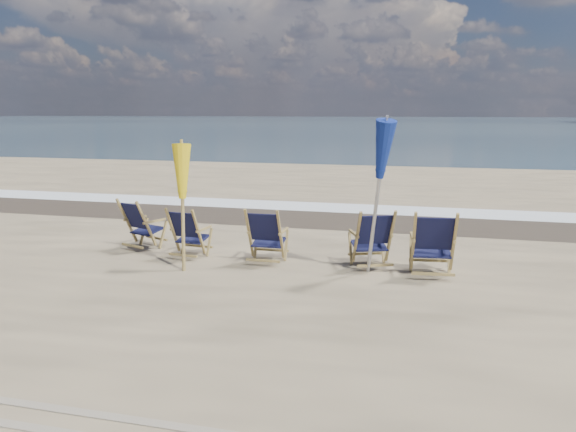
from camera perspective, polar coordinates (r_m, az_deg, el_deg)
name	(u,v)px	position (r m, az deg, el deg)	size (l,w,h in m)	color
ocean	(424,122)	(133.96, 13.69, 9.27)	(400.00, 400.00, 0.00)	#3B5463
surf_foam	(347,208)	(14.58, 5.97, 0.81)	(200.00, 1.40, 0.01)	silver
wet_sand_strip	(337,219)	(13.12, 5.00, -0.27)	(200.00, 2.60, 0.00)	#42362A
beach_chair_0	(146,226)	(10.22, -14.18, -1.00)	(0.60, 0.68, 0.94)	#111333
beach_chair_1	(199,234)	(9.48, -9.06, -1.85)	(0.57, 0.64, 0.89)	#111333
beach_chair_2	(281,237)	(9.03, -0.76, -2.16)	(0.61, 0.68, 0.95)	#111333
beach_chair_3	(391,239)	(8.99, 10.38, -2.31)	(0.62, 0.70, 0.97)	#111333
beach_chair_4	(454,245)	(8.63, 16.49, -2.87)	(0.67, 0.75, 1.04)	#111333
umbrella_yellow	(182,178)	(8.84, -10.76, 3.79)	(0.30, 0.30, 1.96)	#9C8145
umbrella_blue	(378,154)	(8.34, 9.08, 6.22)	(0.30, 0.30, 2.39)	#A5A5AD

